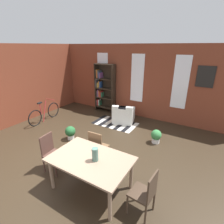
{
  "coord_description": "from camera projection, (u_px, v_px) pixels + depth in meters",
  "views": [
    {
      "loc": [
        2.75,
        -2.7,
        2.92
      ],
      "look_at": [
        0.15,
        1.64,
        0.95
      ],
      "focal_mm": 27.47,
      "sensor_mm": 36.0,
      "label": 1
    }
  ],
  "objects": [
    {
      "name": "potted_plant_corner",
      "position": [
        156.0,
        136.0,
        5.43
      ],
      "size": [
        0.33,
        0.33,
        0.44
      ],
      "color": "silver",
      "rests_on": "ground"
    },
    {
      "name": "framed_picture",
      "position": [
        206.0,
        77.0,
        5.77
      ],
      "size": [
        0.56,
        0.03,
        0.72
      ],
      "primitive_type": "cube",
      "color": "black"
    },
    {
      "name": "dining_table",
      "position": [
        91.0,
        162.0,
        3.51
      ],
      "size": [
        1.66,
        1.07,
        0.77
      ],
      "color": "#957760",
      "rests_on": "ground"
    },
    {
      "name": "vase_on_table",
      "position": [
        95.0,
        154.0,
        3.37
      ],
      "size": [
        0.13,
        0.13,
        0.28
      ],
      "primitive_type": "cylinder",
      "color": "#4C7266",
      "rests_on": "dining_table"
    },
    {
      "name": "tealight_candle_0",
      "position": [
        93.0,
        149.0,
        3.74
      ],
      "size": [
        0.04,
        0.04,
        0.04
      ],
      "primitive_type": "cylinder",
      "color": "silver",
      "rests_on": "dining_table"
    },
    {
      "name": "ground_plane",
      "position": [
        75.0,
        163.0,
        4.53
      ],
      "size": [
        10.2,
        10.2,
        0.0
      ],
      "primitive_type": "plane",
      "color": "#322619"
    },
    {
      "name": "window_pane_2",
      "position": [
        181.0,
        83.0,
        6.24
      ],
      "size": [
        0.55,
        0.02,
        1.94
      ],
      "primitive_type": "cube",
      "color": "white"
    },
    {
      "name": "dining_chair_head_left",
      "position": [
        51.0,
        152.0,
        4.15
      ],
      "size": [
        0.44,
        0.44,
        0.95
      ],
      "color": "#4B3029",
      "rests_on": "ground"
    },
    {
      "name": "dining_chair_head_right",
      "position": [
        146.0,
        192.0,
        3.0
      ],
      "size": [
        0.43,
        0.43,
        0.95
      ],
      "color": "#423124",
      "rests_on": "ground"
    },
    {
      "name": "armchair_white",
      "position": [
        124.0,
        115.0,
        6.92
      ],
      "size": [
        0.99,
        0.99,
        0.75
      ],
      "color": "white",
      "rests_on": "ground"
    },
    {
      "name": "potted_plant_by_shelf",
      "position": [
        70.0,
        132.0,
        5.62
      ],
      "size": [
        0.34,
        0.34,
        0.46
      ],
      "color": "silver",
      "rests_on": "ground"
    },
    {
      "name": "striped_rug",
      "position": [
        115.0,
        123.0,
        6.87
      ],
      "size": [
        1.7,
        0.98,
        0.01
      ],
      "color": "black",
      "rests_on": "ground"
    },
    {
      "name": "bicycle_second",
      "position": [
        45.0,
        113.0,
        7.0
      ],
      "size": [
        0.44,
        1.64,
        0.88
      ],
      "color": "black",
      "rests_on": "ground"
    },
    {
      "name": "window_pane_1",
      "position": [
        137.0,
        78.0,
        7.06
      ],
      "size": [
        0.55,
        0.02,
        1.94
      ],
      "primitive_type": "cube",
      "color": "white"
    },
    {
      "name": "window_pane_0",
      "position": [
        103.0,
        75.0,
        7.88
      ],
      "size": [
        0.55,
        0.02,
        1.94
      ],
      "primitive_type": "cube",
      "color": "white"
    },
    {
      "name": "back_wall_brick",
      "position": [
        138.0,
        82.0,
        7.17
      ],
      "size": [
        8.32,
        0.12,
        2.99
      ],
      "primitive_type": "cube",
      "color": "brown",
      "rests_on": "ground"
    },
    {
      "name": "bookshelf_tall",
      "position": [
        104.0,
        88.0,
        7.85
      ],
      "size": [
        0.95,
        0.33,
        2.18
      ],
      "color": "#2D2319",
      "rests_on": "ground"
    },
    {
      "name": "dining_chair_far_left",
      "position": [
        98.0,
        146.0,
        4.36
      ],
      "size": [
        0.42,
        0.42,
        0.95
      ],
      "color": "brown",
      "rests_on": "ground"
    }
  ]
}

